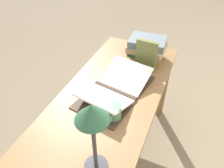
% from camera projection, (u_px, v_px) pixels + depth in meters
% --- Properties ---
extents(ground_plane, '(12.00, 12.00, 0.00)m').
position_uv_depth(ground_plane, '(109.00, 160.00, 1.85)').
color(ground_plane, '#70604C').
extents(reading_desk, '(1.50, 0.61, 0.73)m').
position_uv_depth(reading_desk, '(109.00, 108.00, 1.45)').
color(reading_desk, brown).
rests_on(reading_desk, ground_plane).
extents(open_book, '(0.60, 0.40, 0.10)m').
position_uv_depth(open_book, '(115.00, 88.00, 1.40)').
color(open_book, '#38281E').
rests_on(open_book, reading_desk).
extents(book_stack_tall, '(0.26, 0.28, 0.17)m').
position_uv_depth(book_stack_tall, '(147.00, 48.00, 1.67)').
color(book_stack_tall, '#BC8933').
rests_on(book_stack_tall, reading_desk).
extents(book_standing_upright, '(0.04, 0.15, 0.23)m').
position_uv_depth(book_standing_upright, '(146.00, 56.00, 1.53)').
color(book_standing_upright, brown).
rests_on(book_standing_upright, reading_desk).
extents(reading_lamp, '(0.13, 0.13, 0.41)m').
position_uv_depth(reading_lamp, '(92.00, 122.00, 0.81)').
color(reading_lamp, '#2D2D33').
rests_on(reading_lamp, reading_desk).
extents(coffee_mug, '(0.11, 0.08, 0.09)m').
position_uv_depth(coffee_mug, '(114.00, 112.00, 1.22)').
color(coffee_mug, '#4C7F5B').
rests_on(coffee_mug, reading_desk).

